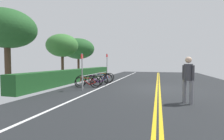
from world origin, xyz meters
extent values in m
cube|color=#232628|center=(0.00, 0.00, -0.03)|extent=(34.26, 11.07, 0.05)
cube|color=gold|center=(0.00, -0.08, 0.00)|extent=(30.84, 0.10, 0.00)
cube|color=gold|center=(0.00, 0.08, 0.00)|extent=(30.84, 0.10, 0.00)
cube|color=white|center=(0.00, 3.38, 0.00)|extent=(30.84, 0.12, 0.00)
cylinder|color=#9EA0A5|center=(-1.36, 4.25, 0.37)|extent=(0.05, 0.05, 0.74)
cylinder|color=#9EA0A5|center=(0.14, 4.25, 0.37)|extent=(0.05, 0.05, 0.74)
cylinder|color=#9EA0A5|center=(1.63, 4.25, 0.37)|extent=(0.05, 0.05, 0.74)
cylinder|color=#9EA0A5|center=(3.13, 4.25, 0.37)|extent=(0.05, 0.05, 0.74)
cylinder|color=#9EA0A5|center=(0.88, 4.25, 0.74)|extent=(4.49, 0.04, 0.04)
torus|color=black|center=(-0.94, 4.66, 0.30)|extent=(0.20, 0.66, 0.66)
torus|color=black|center=(-0.73, 3.73, 0.30)|extent=(0.20, 0.66, 0.66)
cylinder|color=red|center=(-0.86, 4.31, 0.38)|extent=(0.15, 0.54, 0.45)
cylinder|color=red|center=(-0.85, 4.25, 0.57)|extent=(0.18, 0.64, 0.07)
cylinder|color=red|center=(-0.79, 3.99, 0.36)|extent=(0.07, 0.16, 0.40)
cylinder|color=red|center=(-0.77, 3.89, 0.23)|extent=(0.11, 0.35, 0.17)
cylinder|color=red|center=(-0.75, 3.83, 0.43)|extent=(0.09, 0.24, 0.28)
cylinder|color=red|center=(-0.93, 4.62, 0.45)|extent=(0.06, 0.13, 0.30)
cube|color=black|center=(-0.78, 3.93, 0.59)|extent=(0.12, 0.21, 0.05)
cylinder|color=red|center=(-0.92, 4.57, 0.64)|extent=(0.46, 0.13, 0.03)
torus|color=black|center=(-0.39, 4.85, 0.34)|extent=(0.27, 0.71, 0.73)
torus|color=black|center=(-0.08, 3.84, 0.34)|extent=(0.27, 0.71, 0.73)
cylinder|color=black|center=(-0.28, 4.47, 0.42)|extent=(0.21, 0.59, 0.50)
cylinder|color=black|center=(-0.26, 4.41, 0.64)|extent=(0.25, 0.70, 0.07)
cylinder|color=black|center=(-0.17, 4.13, 0.40)|extent=(0.09, 0.18, 0.45)
cylinder|color=black|center=(-0.14, 4.02, 0.26)|extent=(0.15, 0.38, 0.18)
cylinder|color=black|center=(-0.12, 3.95, 0.48)|extent=(0.11, 0.26, 0.31)
cylinder|color=black|center=(-0.38, 4.80, 0.49)|extent=(0.08, 0.14, 0.33)
cube|color=black|center=(-0.15, 4.06, 0.65)|extent=(0.14, 0.21, 0.05)
cylinder|color=black|center=(-0.36, 4.75, 0.70)|extent=(0.45, 0.16, 0.03)
torus|color=black|center=(0.52, 4.65, 0.32)|extent=(0.14, 0.70, 0.70)
torus|color=black|center=(0.39, 3.58, 0.32)|extent=(0.14, 0.70, 0.70)
cylinder|color=purple|center=(0.47, 4.25, 0.40)|extent=(0.11, 0.61, 0.48)
cylinder|color=purple|center=(0.46, 4.18, 0.61)|extent=(0.12, 0.73, 0.07)
cylinder|color=purple|center=(0.43, 3.89, 0.38)|extent=(0.06, 0.18, 0.43)
cylinder|color=purple|center=(0.42, 3.77, 0.25)|extent=(0.08, 0.39, 0.18)
cylinder|color=purple|center=(0.41, 3.70, 0.46)|extent=(0.07, 0.27, 0.30)
cylinder|color=purple|center=(0.51, 4.60, 0.47)|extent=(0.05, 0.14, 0.32)
cube|color=black|center=(0.42, 3.82, 0.62)|extent=(0.10, 0.21, 0.05)
cylinder|color=purple|center=(0.51, 4.54, 0.67)|extent=(0.46, 0.08, 0.03)
torus|color=black|center=(1.12, 4.62, 0.32)|extent=(0.28, 0.67, 0.69)
torus|color=black|center=(1.47, 3.59, 0.32)|extent=(0.28, 0.67, 0.69)
cylinder|color=white|center=(1.25, 4.23, 0.39)|extent=(0.23, 0.60, 0.47)
cylinder|color=white|center=(1.27, 4.17, 0.60)|extent=(0.27, 0.71, 0.07)
cylinder|color=white|center=(1.37, 3.88, 0.38)|extent=(0.09, 0.18, 0.42)
cylinder|color=white|center=(1.41, 3.77, 0.24)|extent=(0.16, 0.38, 0.18)
cylinder|color=white|center=(1.43, 3.70, 0.45)|extent=(0.12, 0.26, 0.29)
cylinder|color=white|center=(1.13, 4.57, 0.47)|extent=(0.08, 0.15, 0.31)
cube|color=black|center=(1.39, 3.82, 0.61)|extent=(0.14, 0.22, 0.05)
cylinder|color=white|center=(1.15, 4.52, 0.67)|extent=(0.44, 0.18, 0.03)
torus|color=black|center=(1.97, 4.67, 0.33)|extent=(0.12, 0.71, 0.71)
torus|color=black|center=(1.88, 3.69, 0.33)|extent=(0.12, 0.71, 0.71)
cylinder|color=#1947B7|center=(1.94, 4.30, 0.41)|extent=(0.09, 0.56, 0.48)
cylinder|color=#1947B7|center=(1.93, 4.23, 0.62)|extent=(0.09, 0.67, 0.07)
cylinder|color=#1947B7|center=(1.91, 3.97, 0.39)|extent=(0.05, 0.16, 0.43)
cylinder|color=#1947B7|center=(1.90, 3.86, 0.25)|extent=(0.07, 0.36, 0.18)
cylinder|color=#1947B7|center=(1.89, 3.79, 0.46)|extent=(0.06, 0.25, 0.30)
cylinder|color=#1947B7|center=(1.97, 4.62, 0.48)|extent=(0.05, 0.14, 0.32)
cube|color=black|center=(1.90, 3.90, 0.63)|extent=(0.10, 0.21, 0.05)
cylinder|color=#1947B7|center=(1.96, 4.57, 0.69)|extent=(0.46, 0.07, 0.03)
torus|color=black|center=(2.48, 4.73, 0.33)|extent=(0.17, 0.71, 0.71)
torus|color=black|center=(2.64, 3.79, 0.33)|extent=(0.17, 0.71, 0.71)
cylinder|color=red|center=(2.54, 4.38, 0.41)|extent=(0.13, 0.55, 0.49)
cylinder|color=red|center=(2.55, 4.32, 0.62)|extent=(0.14, 0.65, 0.07)
cylinder|color=red|center=(2.59, 4.06, 0.39)|extent=(0.06, 0.16, 0.44)
cylinder|color=red|center=(2.61, 3.96, 0.25)|extent=(0.09, 0.35, 0.18)
cylinder|color=red|center=(2.62, 3.89, 0.47)|extent=(0.07, 0.24, 0.30)
cylinder|color=red|center=(2.49, 4.69, 0.48)|extent=(0.06, 0.13, 0.32)
cube|color=black|center=(2.60, 4.00, 0.64)|extent=(0.11, 0.21, 0.05)
cylinder|color=red|center=(2.50, 4.64, 0.69)|extent=(0.46, 0.10, 0.03)
cylinder|color=slate|center=(-3.42, -0.97, 0.43)|extent=(0.14, 0.14, 0.87)
cylinder|color=slate|center=(-3.62, -1.17, 0.43)|extent=(0.14, 0.14, 0.87)
cylinder|color=#3F3F47|center=(-3.52, -1.07, 1.18)|extent=(0.32, 0.32, 0.62)
sphere|color=beige|center=(-3.52, -1.07, 1.63)|extent=(0.24, 0.24, 0.24)
cylinder|color=#3F3F47|center=(-3.38, -0.93, 1.16)|extent=(0.09, 0.09, 0.55)
cylinder|color=#3F3F47|center=(-3.66, -1.21, 1.16)|extent=(0.09, 0.09, 0.55)
cylinder|color=gray|center=(-1.88, 4.04, 1.02)|extent=(0.06, 0.06, 2.04)
cube|color=red|center=(-1.88, 4.04, 1.86)|extent=(0.36, 0.09, 0.24)
cylinder|color=gray|center=(3.56, 4.31, 1.15)|extent=(0.06, 0.06, 2.31)
cube|color=red|center=(3.56, 4.31, 2.13)|extent=(0.36, 0.04, 0.24)
cube|color=#1C4C21|center=(2.38, 6.47, 0.49)|extent=(13.49, 0.87, 0.99)
cylinder|color=#473323|center=(-3.07, 7.87, 1.21)|extent=(0.31, 0.31, 2.42)
ellipsoid|color=#235626|center=(-3.07, 7.87, 3.35)|extent=(3.05, 3.05, 2.07)
cylinder|color=#473323|center=(1.50, 7.39, 1.04)|extent=(0.22, 0.22, 2.07)
ellipsoid|color=#387533|center=(1.50, 7.39, 2.89)|extent=(2.50, 2.50, 1.81)
cylinder|color=#473323|center=(6.75, 8.67, 1.02)|extent=(0.25, 0.25, 2.04)
ellipsoid|color=#235626|center=(6.75, 8.67, 3.07)|extent=(3.56, 3.56, 2.29)
camera|label=1|loc=(-10.21, 0.00, 1.54)|focal=26.62mm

